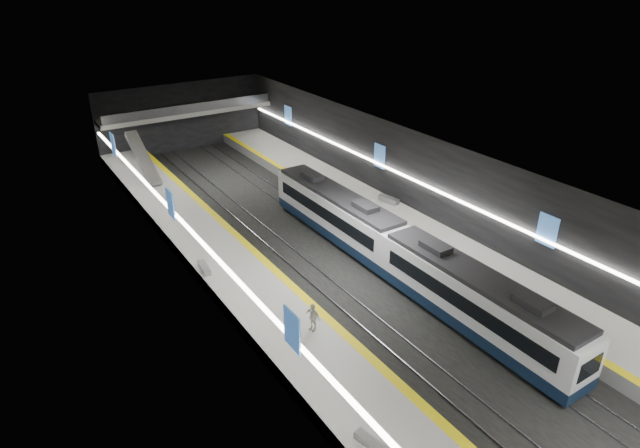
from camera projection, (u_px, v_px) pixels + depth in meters
ground at (356, 277)px, 39.06m from camera, size 70.00×70.00×0.00m
ceiling at (359, 174)px, 35.51m from camera, size 20.00×70.00×0.04m
wall_left at (225, 268)px, 32.42m from camera, size 0.04×70.00×8.00m
wall_right at (459, 197)px, 42.15m from camera, size 0.04×70.00×8.00m
wall_back at (182, 117)px, 63.61m from camera, size 20.00×0.04×8.00m
platform_left at (264, 303)px, 35.19m from camera, size 5.00×70.00×1.00m
tile_surface_left at (264, 297)px, 34.96m from camera, size 5.00×70.00×0.02m
tactile_strip_left at (293, 287)px, 36.03m from camera, size 0.60×70.00×0.02m
platform_right at (432, 244)px, 42.49m from camera, size 5.00×70.00×1.00m
tile_surface_right at (432, 238)px, 42.26m from camera, size 5.00×70.00×0.02m
tactile_strip_right at (411, 246)px, 41.19m from camera, size 0.60×70.00×0.02m
rails at (356, 276)px, 39.04m from camera, size 6.52×70.00×0.12m
train at (396, 249)px, 38.26m from camera, size 2.69×30.04×3.60m
ad_posters at (349, 216)px, 37.82m from camera, size 19.94×53.50×2.20m
cove_light_left at (228, 270)px, 32.60m from camera, size 0.25×68.60×0.12m
cove_light_right at (457, 200)px, 42.14m from camera, size 0.25×68.60×0.12m
mezzanine_bridge at (188, 112)px, 61.59m from camera, size 20.00×3.00×1.50m
escalator at (143, 158)px, 53.68m from camera, size 1.20×7.50×3.92m
bench_left_near at (370, 442)px, 24.18m from camera, size 0.78×1.68×0.40m
bench_left_far at (204, 268)px, 37.83m from camera, size 0.67×1.81×0.43m
bench_right_far at (389, 200)px, 48.50m from camera, size 0.95×2.12×0.50m
passenger_left_a at (313, 317)px, 31.49m from camera, size 0.73×1.14×1.81m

